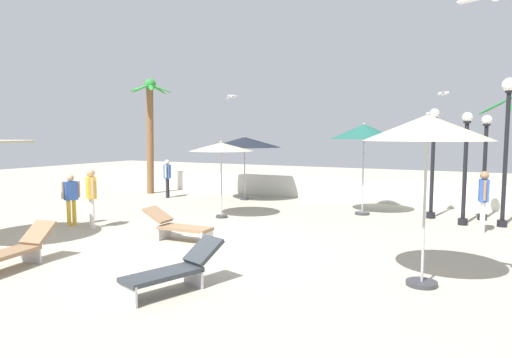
% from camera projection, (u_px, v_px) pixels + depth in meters
% --- Properties ---
extents(ground_plane, '(56.00, 56.00, 0.00)m').
position_uv_depth(ground_plane, '(191.00, 249.00, 10.83)').
color(ground_plane, '#B2A893').
extents(boundary_wall, '(25.20, 0.30, 0.92)m').
position_uv_depth(boundary_wall, '(324.00, 188.00, 19.26)').
color(boundary_wall, silver).
rests_on(boundary_wall, ground_plane).
extents(patio_umbrella_0, '(2.10, 2.10, 2.54)m').
position_uv_depth(patio_umbrella_0, '(221.00, 148.00, 14.75)').
color(patio_umbrella_0, '#333338').
rests_on(patio_umbrella_0, ground_plane).
extents(patio_umbrella_1, '(2.27, 2.27, 3.13)m').
position_uv_depth(patio_umbrella_1, '(364.00, 132.00, 15.29)').
color(patio_umbrella_1, '#333338').
rests_on(patio_umbrella_1, ground_plane).
extents(patio_umbrella_2, '(2.24, 2.24, 3.13)m').
position_uv_depth(patio_umbrella_2, '(427.00, 130.00, 7.95)').
color(patio_umbrella_2, '#333338').
rests_on(patio_umbrella_2, ground_plane).
extents(patio_umbrella_3, '(3.06, 3.06, 2.69)m').
position_uv_depth(patio_umbrella_3, '(245.00, 142.00, 18.87)').
color(patio_umbrella_3, '#333338').
rests_on(patio_umbrella_3, ground_plane).
extents(palm_tree_1, '(1.99, 1.99, 5.28)m').
position_uv_depth(palm_tree_1, '(150.00, 123.00, 20.86)').
color(palm_tree_1, brown).
rests_on(palm_tree_1, ground_plane).
extents(lamp_post_0, '(0.31, 0.31, 3.57)m').
position_uv_depth(lamp_post_0, '(433.00, 157.00, 14.68)').
color(lamp_post_0, black).
rests_on(lamp_post_0, ground_plane).
extents(lamp_post_1, '(0.30, 0.30, 3.40)m').
position_uv_depth(lamp_post_1, '(465.00, 164.00, 13.58)').
color(lamp_post_1, black).
rests_on(lamp_post_1, ground_plane).
extents(lamp_post_2, '(0.31, 0.31, 3.35)m').
position_uv_depth(lamp_post_2, '(485.00, 162.00, 14.36)').
color(lamp_post_2, black).
rests_on(lamp_post_2, ground_plane).
extents(lamp_post_3, '(0.40, 0.40, 4.37)m').
position_uv_depth(lamp_post_3, '(507.00, 131.00, 13.21)').
color(lamp_post_3, black).
rests_on(lamp_post_3, ground_plane).
extents(lounge_chair_0, '(1.88, 0.62, 0.83)m').
position_uv_depth(lounge_chair_0, '(178.00, 225.00, 11.67)').
color(lounge_chair_0, '#B7B7BC').
rests_on(lounge_chair_0, ground_plane).
extents(lounge_chair_1, '(1.11, 1.95, 0.84)m').
position_uv_depth(lounge_chair_1, '(174.00, 269.00, 7.89)').
color(lounge_chair_1, '#B7B7BC').
rests_on(lounge_chair_1, ground_plane).
extents(lounge_chair_2, '(0.84, 1.94, 0.84)m').
position_uv_depth(lounge_chair_2, '(14.00, 249.00, 9.27)').
color(lounge_chair_2, '#B7B7BC').
rests_on(lounge_chair_2, ground_plane).
extents(guest_0, '(0.36, 0.52, 1.66)m').
position_uv_depth(guest_0, '(167.00, 175.00, 19.67)').
color(guest_0, '#26262D').
rests_on(guest_0, ground_plane).
extents(guest_1, '(0.36, 0.52, 1.55)m').
position_uv_depth(guest_1, '(71.00, 195.00, 13.58)').
color(guest_1, gold).
rests_on(guest_1, ground_plane).
extents(guest_2, '(0.28, 0.56, 1.72)m').
position_uv_depth(guest_2, '(484.00, 195.00, 12.61)').
color(guest_2, silver).
rests_on(guest_2, ground_plane).
extents(guest_3, '(0.49, 0.39, 1.74)m').
position_uv_depth(guest_3, '(91.00, 192.00, 13.19)').
color(guest_3, silver).
rests_on(guest_3, ground_plane).
extents(seagull_0, '(0.50, 1.36, 0.14)m').
position_uv_depth(seagull_0, '(443.00, 93.00, 16.34)').
color(seagull_0, white).
extents(seagull_1, '(0.96, 0.74, 0.16)m').
position_uv_depth(seagull_1, '(232.00, 97.00, 19.38)').
color(seagull_1, white).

